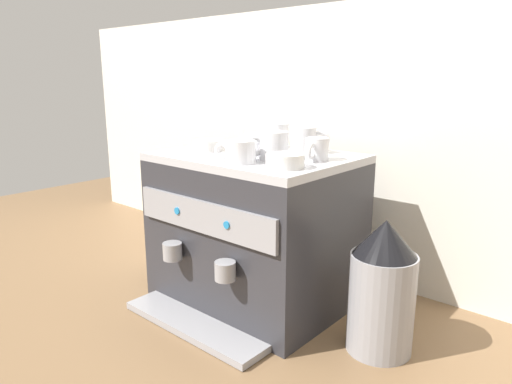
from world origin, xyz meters
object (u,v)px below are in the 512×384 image
object	(u,v)px
ceramic_bowl_1	(285,161)
coffee_grinder	(382,288)
ceramic_cup_5	(317,149)
ceramic_cup_4	(305,140)
ceramic_cup_0	(253,144)
ceramic_bowl_0	(209,145)
ceramic_cup_3	(272,146)
ceramic_cup_1	(276,136)
espresso_machine	(255,229)
milk_pitcher	(165,250)
ceramic_cup_2	(239,152)

from	to	relation	value
ceramic_bowl_1	coffee_grinder	world-z (taller)	ceramic_bowl_1
ceramic_cup_5	ceramic_cup_4	bearing A→B (deg)	140.00
ceramic_cup_0	ceramic_bowl_0	xyz separation A→B (m)	(-0.17, -0.02, -0.02)
ceramic_cup_3	ceramic_cup_4	bearing A→B (deg)	87.32
ceramic_cup_1	ceramic_cup_5	world-z (taller)	ceramic_cup_1
espresso_machine	milk_pitcher	bearing A→B (deg)	-177.04
milk_pitcher	ceramic_cup_2	bearing A→B (deg)	-12.96
ceramic_cup_0	ceramic_cup_5	bearing A→B (deg)	16.04
ceramic_cup_5	coffee_grinder	bearing A→B (deg)	-10.45
ceramic_cup_1	coffee_grinder	xyz separation A→B (m)	(0.47, -0.16, -0.33)
ceramic_cup_0	ceramic_cup_1	distance (m)	0.17
espresso_machine	ceramic_cup_3	xyz separation A→B (m)	(0.10, -0.04, 0.27)
ceramic_cup_5	espresso_machine	bearing A→B (deg)	-171.06
espresso_machine	ceramic_cup_3	bearing A→B (deg)	-21.02
espresso_machine	ceramic_cup_3	distance (m)	0.29
ceramic_cup_4	ceramic_bowl_0	xyz separation A→B (m)	(-0.26, -0.15, -0.02)
ceramic_bowl_1	coffee_grinder	distance (m)	0.41
espresso_machine	ceramic_cup_5	xyz separation A→B (m)	(0.20, 0.03, 0.27)
ceramic_cup_3	ceramic_bowl_0	size ratio (longest dim) A/B	1.17
ceramic_cup_0	ceramic_cup_4	xyz separation A→B (m)	(0.09, 0.13, 0.01)
espresso_machine	ceramic_cup_4	size ratio (longest dim) A/B	5.50
espresso_machine	ceramic_cup_1	distance (m)	0.31
ceramic_bowl_0	ceramic_bowl_1	distance (m)	0.36
ceramic_cup_1	ceramic_cup_4	size ratio (longest dim) A/B	1.16
ceramic_cup_2	ceramic_bowl_0	size ratio (longest dim) A/B	1.21
ceramic_bowl_0	espresso_machine	bearing A→B (deg)	14.40
ceramic_cup_0	milk_pitcher	xyz separation A→B (m)	(-0.44, -0.00, -0.44)
ceramic_cup_2	ceramic_cup_4	size ratio (longest dim) A/B	1.09
ceramic_cup_3	milk_pitcher	distance (m)	0.69
ceramic_cup_0	ceramic_cup_2	size ratio (longest dim) A/B	0.89
ceramic_cup_2	coffee_grinder	bearing A→B (deg)	18.04
espresso_machine	ceramic_cup_0	distance (m)	0.27
ceramic_cup_0	milk_pitcher	bearing A→B (deg)	-179.98
ceramic_cup_2	ceramic_cup_5	xyz separation A→B (m)	(0.14, 0.17, 0.00)
ceramic_bowl_1	milk_pitcher	world-z (taller)	ceramic_bowl_1
milk_pitcher	coffee_grinder	bearing A→B (deg)	0.61
espresso_machine	milk_pitcher	xyz separation A→B (m)	(-0.43, -0.02, -0.17)
ceramic_cup_0	ceramic_cup_3	xyz separation A→B (m)	(0.08, -0.01, 0.01)
ceramic_cup_3	coffee_grinder	bearing A→B (deg)	3.92
espresso_machine	ceramic_cup_1	bearing A→B (deg)	104.00
ceramic_cup_1	ceramic_cup_3	world-z (taller)	ceramic_cup_1
ceramic_cup_0	ceramic_cup_4	bearing A→B (deg)	56.53
ceramic_cup_5	ceramic_bowl_1	distance (m)	0.14
ceramic_cup_4	milk_pitcher	size ratio (longest dim) A/B	0.90
ceramic_cup_2	ceramic_bowl_0	bearing A→B (deg)	156.83
ceramic_cup_0	ceramic_cup_3	size ratio (longest dim) A/B	0.91
ceramic_cup_4	coffee_grinder	size ratio (longest dim) A/B	0.29
ceramic_cup_0	ceramic_bowl_1	distance (m)	0.21
ceramic_cup_2	ceramic_cup_3	size ratio (longest dim) A/B	1.03
ceramic_cup_0	ceramic_cup_5	world-z (taller)	ceramic_cup_0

